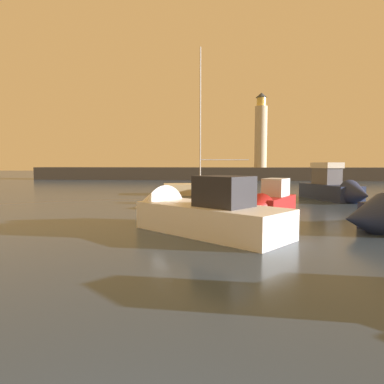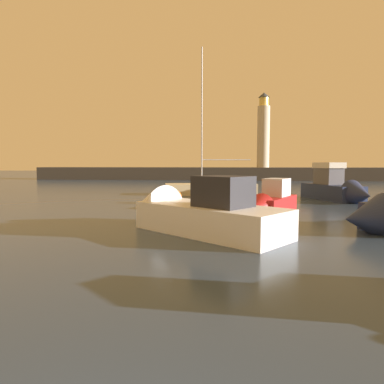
# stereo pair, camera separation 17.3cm
# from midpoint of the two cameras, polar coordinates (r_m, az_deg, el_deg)

# --- Properties ---
(ground_plane) EXTENTS (220.00, 220.00, 0.00)m
(ground_plane) POSITION_cam_midpoint_polar(r_m,az_deg,el_deg) (32.82, 3.65, -0.56)
(ground_plane) COLOR #2D3D51
(breakwater) EXTENTS (70.43, 4.70, 2.34)m
(breakwater) POSITION_cam_midpoint_polar(r_m,az_deg,el_deg) (63.95, 4.58, 3.07)
(breakwater) COLOR #423F3D
(breakwater) RESTS_ON ground_plane
(lighthouse) EXTENTS (2.24, 2.24, 13.53)m
(lighthouse) POSITION_cam_midpoint_polar(r_m,az_deg,el_deg) (64.49, 11.35, 9.74)
(lighthouse) COLOR beige
(lighthouse) RESTS_ON breakwater
(motorboat_3) EXTENTS (4.03, 5.93, 2.36)m
(motorboat_3) POSITION_cam_midpoint_polar(r_m,az_deg,el_deg) (21.55, 12.55, -1.59)
(motorboat_3) COLOR #B21E1E
(motorboat_3) RESTS_ON ground_plane
(motorboat_4) EXTENTS (4.54, 7.77, 3.52)m
(motorboat_4) POSITION_cam_midpoint_polar(r_m,az_deg,el_deg) (30.47, 22.86, 0.50)
(motorboat_4) COLOR #1E284C
(motorboat_4) RESTS_ON ground_plane
(motorboat_6) EXTENTS (8.56, 7.48, 3.14)m
(motorboat_6) POSITION_cam_midpoint_polar(r_m,az_deg,el_deg) (15.82, -1.23, -3.44)
(motorboat_6) COLOR white
(motorboat_6) RESTS_ON ground_plane
(sailboat_moored) EXTENTS (9.19, 4.21, 14.14)m
(sailboat_moored) POSITION_cam_midpoint_polar(r_m,az_deg,el_deg) (33.75, 2.71, 0.61)
(sailboat_moored) COLOR beige
(sailboat_moored) RESTS_ON ground_plane
(mooring_buoy) EXTENTS (1.08, 1.08, 1.08)m
(mooring_buoy) POSITION_cam_midpoint_polar(r_m,az_deg,el_deg) (25.79, -3.29, -0.81)
(mooring_buoy) COLOR #EA5919
(mooring_buoy) RESTS_ON ground_plane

